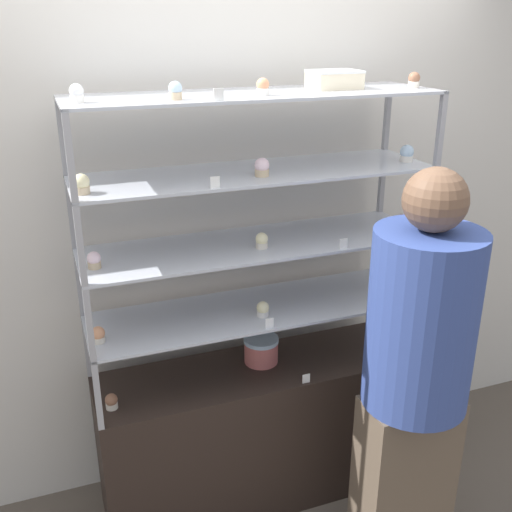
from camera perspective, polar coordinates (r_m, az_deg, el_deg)
name	(u,v)px	position (r m, az deg, el deg)	size (l,w,h in m)	color
ground_plane	(256,489)	(3.30, 0.00, -21.33)	(20.00, 20.00, 0.00)	brown
back_wall	(230,229)	(2.92, -2.48, 2.58)	(8.00, 0.05, 2.60)	silver
display_base	(256,431)	(3.07, 0.00, -16.35)	(1.50, 0.43, 0.73)	black
display_riser_lower	(256,311)	(2.71, 0.00, -5.30)	(1.50, 0.43, 0.31)	#99999E
display_riser_middle	(256,247)	(2.58, 0.00, 0.90)	(1.50, 0.43, 0.31)	#99999E
display_riser_upper	(256,176)	(2.49, 0.00, 7.67)	(1.50, 0.43, 0.31)	#99999E
display_riser_top	(256,98)	(2.43, 0.00, 14.85)	(1.50, 0.43, 0.31)	#99999E
layer_cake_centerpiece	(261,350)	(2.87, 0.49, -8.91)	(0.17, 0.17, 0.13)	#C66660
sheet_cake_frosted	(334,79)	(2.60, 7.47, 16.34)	(0.20, 0.16, 0.07)	beige
cupcake_0	(111,401)	(2.65, -13.60, -13.32)	(0.05, 0.05, 0.07)	beige
cupcake_1	(392,341)	(3.08, 12.87, -7.88)	(0.05, 0.05, 0.07)	white
price_tag_0	(306,379)	(2.75, 4.80, -11.55)	(0.04, 0.00, 0.04)	white
cupcake_2	(98,335)	(2.50, -14.80, -7.28)	(0.06, 0.06, 0.07)	beige
cupcake_3	(262,309)	(2.62, 0.56, -5.11)	(0.06, 0.06, 0.07)	white
cupcake_4	(395,282)	(2.96, 13.14, -2.41)	(0.06, 0.06, 0.07)	white
price_tag_1	(270,323)	(2.53, 1.30, -6.41)	(0.04, 0.00, 0.04)	white
cupcake_5	(94,260)	(2.39, -15.17, -0.39)	(0.05, 0.05, 0.07)	#CCB28C
cupcake_6	(261,241)	(2.50, 0.45, 1.46)	(0.05, 0.05, 0.07)	beige
cupcake_7	(401,221)	(2.83, 13.67, 3.22)	(0.05, 0.05, 0.07)	#CCB28C
price_tag_2	(343,244)	(2.53, 8.33, 1.17)	(0.04, 0.00, 0.04)	white
cupcake_8	(81,184)	(2.23, -16.30, 6.58)	(0.06, 0.06, 0.07)	#CCB28C
cupcake_9	(262,167)	(2.40, 0.56, 8.43)	(0.06, 0.06, 0.07)	#CCB28C
cupcake_10	(407,154)	(2.73, 14.17, 9.44)	(0.06, 0.06, 0.07)	white
price_tag_3	(215,182)	(2.23, -3.92, 7.02)	(0.04, 0.00, 0.04)	white
cupcake_11	(77,93)	(2.21, -16.72, 14.61)	(0.05, 0.05, 0.07)	white
cupcake_12	(175,91)	(2.23, -7.69, 15.34)	(0.05, 0.05, 0.07)	#CCB28C
cupcake_13	(263,87)	(2.34, 0.65, 15.81)	(0.05, 0.05, 0.07)	white
cupcake_14	(414,80)	(2.69, 14.82, 15.89)	(0.05, 0.05, 0.07)	beige
price_tag_4	(219,95)	(2.18, -3.58, 15.08)	(0.04, 0.00, 0.04)	white
customer_figure	(415,374)	(2.48, 14.94, -10.78)	(0.42, 0.42, 1.78)	brown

